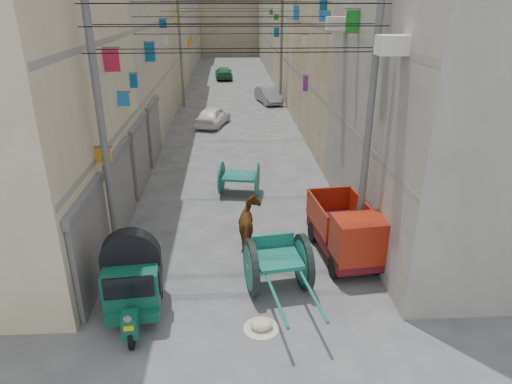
{
  "coord_description": "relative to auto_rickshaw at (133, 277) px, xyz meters",
  "views": [
    {
      "loc": [
        -0.19,
        -6.01,
        7.4
      ],
      "look_at": [
        0.53,
        6.5,
        2.09
      ],
      "focal_mm": 32.0,
      "sensor_mm": 36.0,
      "label": 1
    }
  ],
  "objects": [
    {
      "name": "building_row_left",
      "position": [
        -5.31,
        30.42,
        5.41
      ],
      "size": [
        8.0,
        62.0,
        14.0
      ],
      "color": "beige",
      "rests_on": "ground"
    },
    {
      "name": "building_row_right",
      "position": [
        10.68,
        30.42,
        5.41
      ],
      "size": [
        8.0,
        62.0,
        14.0
      ],
      "color": "gray",
      "rests_on": "ground"
    },
    {
      "name": "end_cap_building",
      "position": [
        2.68,
        62.3,
        5.45
      ],
      "size": [
        22.0,
        10.0,
        13.0
      ],
      "primitive_type": "cube",
      "color": "#B1A68B",
      "rests_on": "ground"
    },
    {
      "name": "shutters_left",
      "position": [
        -1.24,
        6.67,
        0.44
      ],
      "size": [
        0.18,
        14.4,
        2.88
      ],
      "color": "#48484D",
      "rests_on": "ground"
    },
    {
      "name": "signboards",
      "position": [
        2.67,
        17.95,
        2.38
      ],
      "size": [
        8.22,
        40.52,
        5.67
      ],
      "color": "#177E20",
      "rests_on": "ground"
    },
    {
      "name": "utility_poles",
      "position": [
        2.68,
        13.3,
        2.95
      ],
      "size": [
        7.4,
        22.2,
        8.0
      ],
      "color": "#5A595C",
      "rests_on": "ground"
    },
    {
      "name": "overhead_cables",
      "position": [
        2.68,
        10.7,
        5.71
      ],
      "size": [
        7.4,
        22.52,
        1.12
      ],
      "color": "black",
      "rests_on": "ground"
    },
    {
      "name": "auto_rickshaw",
      "position": [
        0.0,
        0.0,
        0.0
      ],
      "size": [
        1.62,
        2.59,
        1.79
      ],
      "rotation": [
        0.0,
        0.0,
        0.1
      ],
      "color": "black",
      "rests_on": "ground"
    },
    {
      "name": "tonga_cart",
      "position": [
        3.68,
        0.79,
        -0.24
      ],
      "size": [
        1.83,
        3.62,
        1.56
      ],
      "rotation": [
        0.0,
        0.0,
        0.15
      ],
      "color": "black",
      "rests_on": "ground"
    },
    {
      "name": "mini_truck",
      "position": [
        5.92,
        2.04,
        -0.16
      ],
      "size": [
        1.82,
        3.44,
        1.86
      ],
      "rotation": [
        0.0,
        0.0,
        0.11
      ],
      "color": "black",
      "rests_on": "ground"
    },
    {
      "name": "second_cart",
      "position": [
        2.8,
        7.52,
        -0.32
      ],
      "size": [
        1.76,
        1.61,
        1.36
      ],
      "rotation": [
        0.0,
        0.0,
        -0.18
      ],
      "color": "#166253",
      "rests_on": "ground"
    },
    {
      "name": "feed_sack",
      "position": [
        3.13,
        -0.82,
        -0.91
      ],
      "size": [
        0.55,
        0.44,
        0.27
      ],
      "primitive_type": "ellipsoid",
      "color": "#BEB59E",
      "rests_on": "ground"
    },
    {
      "name": "horse",
      "position": [
        3.07,
        3.3,
        -0.31
      ],
      "size": [
        0.82,
        1.76,
        1.47
      ],
      "primitive_type": "imported",
      "rotation": [
        0.0,
        0.0,
        3.15
      ],
      "color": "brown",
      "rests_on": "ground"
    },
    {
      "name": "distant_car_white",
      "position": [
        1.42,
        18.67,
        -0.44
      ],
      "size": [
        2.43,
        3.84,
        1.22
      ],
      "primitive_type": "imported",
      "rotation": [
        0.0,
        0.0,
        2.84
      ],
      "color": "white",
      "rests_on": "ground"
    },
    {
      "name": "distant_car_grey",
      "position": [
        5.44,
        25.24,
        -0.45
      ],
      "size": [
        2.04,
        3.83,
        1.2
      ],
      "primitive_type": "imported",
      "rotation": [
        0.0,
        0.0,
        0.22
      ],
      "color": "slate",
      "rests_on": "ground"
    },
    {
      "name": "distant_car_green",
      "position": [
        1.94,
        36.94,
        -0.47
      ],
      "size": [
        1.86,
        4.12,
        1.17
      ],
      "primitive_type": "imported",
      "rotation": [
        0.0,
        0.0,
        3.2
      ],
      "color": "#22653D",
      "rests_on": "ground"
    }
  ]
}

